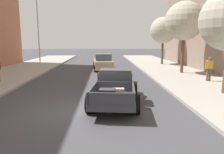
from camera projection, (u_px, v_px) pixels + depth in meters
ground_plane at (84, 111)px, 8.73m from camera, size 140.00×140.00×0.00m
hotrod_truck_gunmetal at (115, 87)px, 9.85m from camera, size 2.53×5.06×1.58m
car_background_tan at (103, 62)px, 20.89m from camera, size 2.12×4.42×1.65m
pedestrian_sidewalk_right at (209, 67)px, 14.35m from camera, size 0.53×0.22×1.65m
flagpole at (39, 15)px, 23.46m from camera, size 1.74×0.16×9.16m
street_tree_second at (184, 21)px, 17.55m from camera, size 3.23×3.23×6.03m
street_tree_third at (163, 30)px, 24.52m from camera, size 3.04×3.04×5.51m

